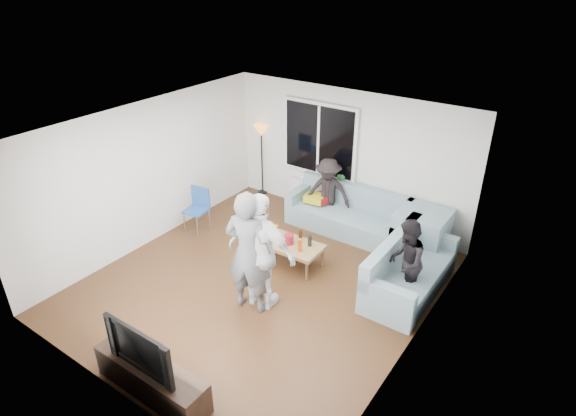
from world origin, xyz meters
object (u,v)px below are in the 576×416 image
Objects in this scene: tv_console at (152,378)px; floor_lamp at (262,160)px; player_left at (248,252)px; spectator_back at (328,192)px; television at (146,346)px; spectator_right at (406,262)px; sofa_right_section at (411,267)px; side_chair at (196,211)px; coffee_table at (290,253)px; sofa_back_section at (347,211)px; player_right at (261,253)px.

floor_lamp is at bearing 114.03° from tv_console.
player_left is at bearing 91.66° from tv_console.
spectator_back is 4.82m from television.
spectator_right is 0.86× the size of tv_console.
player_left is at bearing -69.22° from spectator_right.
television is (2.32, -5.19, -0.03)m from floor_lamp.
television is (0.06, -1.95, -0.22)m from player_left.
sofa_right_section is 1.04× the size of player_left.
player_left reaches higher than side_chair.
coffee_table is at bearing -43.02° from floor_lamp.
television is (-1.75, -3.70, 0.32)m from sofa_right_section.
spectator_right is at bearing -180.00° from sofa_right_section.
player_left is 1.96m from television.
spectator_back is at bearing 176.19° from sofa_back_section.
tv_console is (2.32, -3.13, -0.21)m from side_chair.
sofa_back_section is 2.17× the size of television.
television is (-0.07, -2.09, -0.18)m from player_right.
player_right reaches higher than television.
spectator_back is 0.86× the size of tv_console.
floor_lamp reaches higher than sofa_back_section.
player_right is (0.13, 0.14, -0.03)m from player_left.
sofa_back_section is 1.44× the size of tv_console.
spectator_back is at bearing 63.11° from sofa_right_section.
sofa_back_section is 2.67× the size of side_chair.
floor_lamp is at bearing 150.89° from spectator_back.
sofa_back_section is 1.20× the size of player_left.
sofa_right_section is 2.45m from spectator_back.
floor_lamp is (0.00, 2.06, 0.35)m from side_chair.
floor_lamp is at bearing 169.79° from sofa_back_section.
tv_console is at bearing 78.80° from player_left.
side_chair is at bearing -145.10° from sofa_back_section.
sofa_right_section reaches higher than coffee_table.
floor_lamp is 0.84× the size of player_right.
side_chair is at bearing 126.48° from tv_console.
television is at bearing -62.33° from side_chair.
spectator_right reaches higher than side_chair.
floor_lamp is at bearing 69.83° from sofa_right_section.
floor_lamp is 3.92m from player_right.
sofa_back_section is 1.68× the size of spectator_right.
tv_console is at bearing -62.33° from side_chair.
player_left is (-0.09, -2.82, 0.54)m from sofa_back_section.
sofa_back_section is at bearing -21.22° from spectator_back.
sofa_back_section is 1.24× the size of player_right.
side_chair is 0.54× the size of tv_console.
player_left reaches higher than tv_console.
spectator_back is (-2.17, 1.10, 0.26)m from sofa_right_section.
television is (-0.03, -4.77, 0.32)m from sofa_back_section.
spectator_right is 1.00× the size of spectator_back.
player_right is at bearing 88.11° from television.
tv_console is (-0.03, -4.77, -0.20)m from sofa_back_section.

